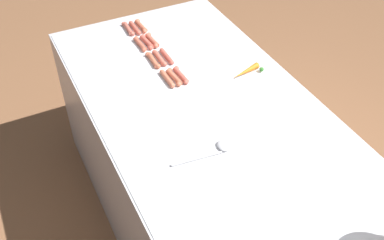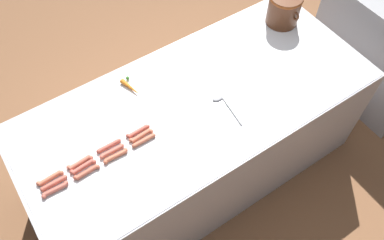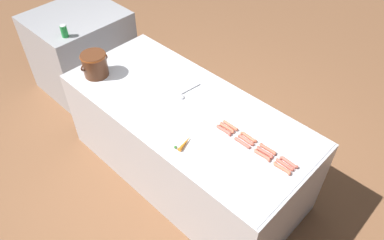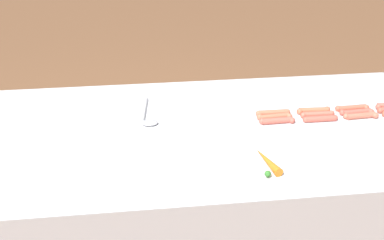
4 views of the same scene
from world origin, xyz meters
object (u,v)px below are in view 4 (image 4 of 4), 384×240
object	(u,v)px
hot_dog_6	(317,114)
hot_dog_9	(352,108)
hot_dog_3	(277,121)
hot_dog_2	(320,118)
hot_dog_11	(273,113)
hot_dog_7	(275,117)
carrot	(267,161)
serving_spoon	(148,118)
hot_dog_1	(361,116)
hot_dog_5	(357,112)
hot_dog_10	(313,110)

from	to	relation	value
hot_dog_6	hot_dog_9	distance (m)	0.18
hot_dog_3	hot_dog_6	distance (m)	0.19
hot_dog_2	hot_dog_9	bearing A→B (deg)	-66.12
hot_dog_11	hot_dog_2	bearing A→B (deg)	-112.13
hot_dog_7	carrot	xyz separation A→B (m)	(-0.34, 0.12, 0.00)
hot_dog_11	hot_dog_7	bearing A→B (deg)	175.26
hot_dog_9	serving_spoon	distance (m)	0.89
hot_dog_1	hot_dog_9	bearing A→B (deg)	4.28
hot_dog_7	hot_dog_9	bearing A→B (deg)	-83.59
hot_dog_6	hot_dog_1	bearing A→B (deg)	-100.76
hot_dog_6	serving_spoon	xyz separation A→B (m)	(0.06, 0.71, -0.00)
hot_dog_7	serving_spoon	bearing A→B (deg)	83.49
carrot	hot_dog_5	bearing A→B (deg)	-54.66
hot_dog_11	carrot	distance (m)	0.40
hot_dog_9	hot_dog_1	bearing A→B (deg)	-175.72
hot_dog_2	hot_dog_3	bearing A→B (deg)	89.79
hot_dog_1	hot_dog_7	size ratio (longest dim) A/B	1.00
hot_dog_5	hot_dog_9	distance (m)	0.04
serving_spoon	carrot	bearing A→B (deg)	-134.71
hot_dog_6	serving_spoon	size ratio (longest dim) A/B	0.56
hot_dog_5	serving_spoon	size ratio (longest dim) A/B	0.56
hot_dog_3	hot_dog_7	world-z (taller)	same
hot_dog_6	serving_spoon	bearing A→B (deg)	85.13
hot_dog_3	hot_dog_9	xyz separation A→B (m)	(0.08, -0.36, 0.00)
hot_dog_5	hot_dog_10	world-z (taller)	same
hot_dog_2	hot_dog_3	xyz separation A→B (m)	(0.00, 0.18, 0.00)
hot_dog_9	carrot	xyz separation A→B (m)	(-0.38, 0.48, 0.00)
hot_dog_2	carrot	world-z (taller)	carrot
hot_dog_2	serving_spoon	xyz separation A→B (m)	(0.10, 0.71, -0.00)
hot_dog_7	hot_dog_5	bearing A→B (deg)	-90.15
carrot	hot_dog_1	bearing A→B (deg)	-57.56
hot_dog_9	carrot	bearing A→B (deg)	128.60
serving_spoon	carrot	world-z (taller)	carrot
hot_dog_1	carrot	xyz separation A→B (m)	(-0.31, 0.48, 0.00)
hot_dog_6	hot_dog_10	size ratio (longest dim) A/B	1.00
hot_dog_1	serving_spoon	distance (m)	0.90
hot_dog_3	hot_dog_6	world-z (taller)	same
hot_dog_3	hot_dog_10	xyz separation A→B (m)	(0.07, -0.18, 0.00)
hot_dog_1	hot_dog_3	size ratio (longest dim) A/B	1.00
hot_dog_1	serving_spoon	bearing A→B (deg)	83.95
hot_dog_6	hot_dog_9	xyz separation A→B (m)	(0.04, -0.17, 0.00)
hot_dog_2	hot_dog_5	distance (m)	0.18
hot_dog_5	hot_dog_11	world-z (taller)	same
hot_dog_6	carrot	distance (m)	0.46
hot_dog_1	hot_dog_3	world-z (taller)	same
hot_dog_2	hot_dog_5	world-z (taller)	same
hot_dog_6	hot_dog_11	distance (m)	0.19
hot_dog_2	hot_dog_7	distance (m)	0.19
hot_dog_1	hot_dog_9	world-z (taller)	same
hot_dog_2	hot_dog_3	distance (m)	0.18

